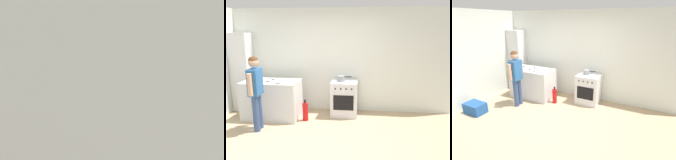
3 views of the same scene
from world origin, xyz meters
The scene contains 12 objects.
ground_plane centered at (0.00, 0.00, 0.00)m, with size 8.00×8.00×0.00m, color tan.
back_wall centered at (0.00, 1.95, 1.30)m, with size 6.00×0.10×2.60m, color silver.
counter_unit centered at (-1.35, 1.20, 0.45)m, with size 1.30×0.70×0.90m, color silver.
oven_left centered at (0.35, 1.58, 0.43)m, with size 0.63×0.62×0.85m.
pot centered at (0.27, 1.56, 0.92)m, with size 0.36×0.18×0.14m.
knife_paring centered at (-1.72, 1.30, 0.91)m, with size 0.21×0.04×0.01m.
knife_bread centered at (-1.21, 0.96, 0.90)m, with size 0.35×0.10×0.01m.
knife_carving centered at (-1.48, 1.17, 0.90)m, with size 0.31×0.18×0.01m.
knife_chef centered at (-1.41, 1.36, 0.90)m, with size 0.28×0.19×0.01m.
person centered at (-1.38, 0.52, 0.92)m, with size 0.22×0.57×1.56m.
fire_extinguisher centered at (-0.52, 1.10, 0.22)m, with size 0.13×0.13×0.50m.
larder_cabinet centered at (-2.30, 1.68, 1.00)m, with size 0.48×0.44×2.00m, color silver.
Camera 2 is at (0.77, -3.56, 2.06)m, focal length 35.00 mm.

